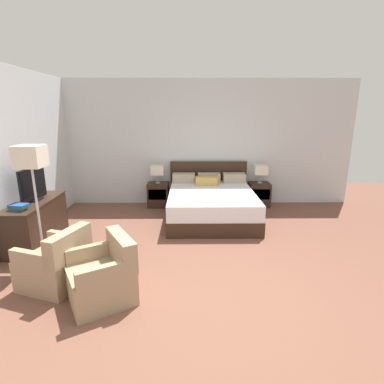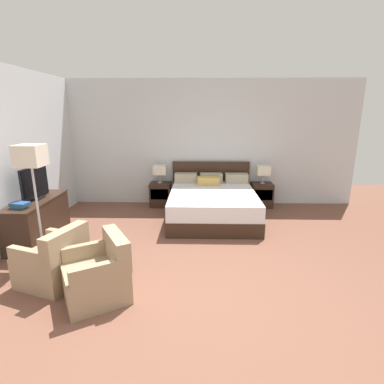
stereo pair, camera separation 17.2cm
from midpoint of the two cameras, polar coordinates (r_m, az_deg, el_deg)
name	(u,v)px [view 2 (the right image)]	position (r m, az deg, el deg)	size (l,w,h in m)	color
ground_plane	(200,305)	(3.67, 3.02, -20.64)	(11.99, 11.99, 0.00)	brown
wall_back	(200,143)	(7.05, 2.28, 9.23)	(7.20, 0.06, 2.86)	silver
wall_left	(11,158)	(5.56, -30.48, 5.63)	(0.06, 5.80, 2.86)	silver
bed	(212,203)	(6.22, 4.68, -2.11)	(1.79, 2.12, 1.02)	#332116
nightstand_left	(160,194)	(7.02, -5.32, -0.45)	(0.47, 0.40, 0.55)	#332116
nightstand_right	(262,195)	(7.14, 13.80, -0.56)	(0.47, 0.40, 0.55)	#332116
table_lamp_left	(160,170)	(6.89, -5.44, 4.20)	(0.29, 0.29, 0.41)	#B7B7BC
table_lamp_right	(263,170)	(7.01, 14.09, 4.01)	(0.29, 0.29, 0.41)	#B7B7BC
dresser	(38,220)	(5.64, -26.49, -4.80)	(0.49, 1.39, 0.73)	#332116
tv	(35,183)	(5.53, -26.97, 1.48)	(0.18, 0.77, 0.55)	black
book_red_cover	(20,207)	(5.17, -29.17, -2.57)	(0.19, 0.15, 0.03)	#234C8E
book_blue_cover	(19,206)	(5.16, -29.23, -2.28)	(0.26, 0.14, 0.03)	#2D7042
book_small_top	(20,204)	(5.15, -29.15, -1.95)	(0.25, 0.17, 0.04)	#234C8E
armchair_by_window	(54,262)	(4.27, -23.71, -12.09)	(0.87, 0.87, 0.76)	#9E8466
armchair_companion	(99,275)	(3.78, -16.04, -14.99)	(0.94, 0.94, 0.76)	#9E8466
floor_lamp	(31,163)	(4.64, -27.36, 4.86)	(0.34, 0.34, 1.71)	#B7B7BC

